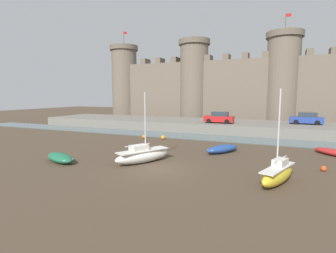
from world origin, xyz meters
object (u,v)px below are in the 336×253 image
object	(u,v)px
mooring_buoy_off_centre	(163,137)
car_quay_west	(306,119)
rowboat_foreground_right	(222,149)
mooring_buoy_mid_mud	(324,169)
car_quay_centre_west	(219,118)
mooring_buoy_near_channel	(144,137)
sailboat_foreground_centre	(278,174)
rowboat_foreground_left	(333,152)
rowboat_near_channel_right	(60,158)
sailboat_midflat_centre	(143,155)

from	to	relation	value
mooring_buoy_off_centre	car_quay_west	xyz separation A→B (m)	(16.27, 11.58, 1.93)
rowboat_foreground_right	car_quay_west	world-z (taller)	car_quay_west
mooring_buoy_mid_mud	car_quay_centre_west	bearing A→B (deg)	124.39
mooring_buoy_near_channel	sailboat_foreground_centre	bearing A→B (deg)	-36.39
sailboat_foreground_centre	rowboat_foreground_left	xyz separation A→B (m)	(4.47, 10.04, -0.32)
rowboat_foreground_left	mooring_buoy_near_channel	distance (m)	20.01
sailboat_foreground_centre	rowboat_foreground_right	world-z (taller)	sailboat_foreground_centre
car_quay_west	car_quay_centre_west	xyz separation A→B (m)	(-11.28, -3.22, 0.00)
mooring_buoy_off_centre	mooring_buoy_near_channel	bearing A→B (deg)	-171.57
rowboat_foreground_left	mooring_buoy_off_centre	size ratio (longest dim) A/B	6.86
car_quay_west	mooring_buoy_off_centre	bearing A→B (deg)	-144.56
car_quay_west	sailboat_foreground_centre	bearing A→B (deg)	-97.95
mooring_buoy_near_channel	car_quay_centre_west	bearing A→B (deg)	49.42
rowboat_near_channel_right	rowboat_foreground_right	xyz separation A→B (m)	(11.28, 8.60, 0.01)
rowboat_foreground_right	mooring_buoy_near_channel	world-z (taller)	rowboat_foreground_right
rowboat_near_channel_right	rowboat_foreground_left	distance (m)	23.56
mooring_buoy_off_centre	car_quay_centre_west	size ratio (longest dim) A/B	0.12
mooring_buoy_off_centre	rowboat_foreground_right	bearing A→B (deg)	-29.26
sailboat_midflat_centre	mooring_buoy_off_centre	size ratio (longest dim) A/B	11.23
sailboat_foreground_centre	mooring_buoy_off_centre	distance (m)	17.55
rowboat_foreground_left	mooring_buoy_mid_mud	world-z (taller)	rowboat_foreground_left
mooring_buoy_off_centre	rowboat_near_channel_right	bearing A→B (deg)	-103.36
rowboat_foreground_left	mooring_buoy_off_centre	xyz separation A→B (m)	(-17.48, 1.75, -0.06)
sailboat_foreground_centre	mooring_buoy_off_centre	size ratio (longest dim) A/B	11.53
rowboat_near_channel_right	rowboat_foreground_right	bearing A→B (deg)	37.33
rowboat_near_channel_right	mooring_buoy_near_channel	world-z (taller)	rowboat_near_channel_right
sailboat_midflat_centre	mooring_buoy_near_channel	xyz separation A→B (m)	(-5.51, 10.26, -0.38)
rowboat_foreground_right	rowboat_foreground_left	size ratio (longest dim) A/B	1.13
rowboat_foreground_right	sailboat_midflat_centre	xyz separation A→B (m)	(-5.13, -6.06, 0.22)
sailboat_midflat_centre	rowboat_foreground_left	bearing A→B (deg)	31.55
rowboat_foreground_left	car_quay_centre_west	xyz separation A→B (m)	(-12.49, 10.10, 1.87)
rowboat_near_channel_right	mooring_buoy_off_centre	size ratio (longest dim) A/B	7.54
sailboat_midflat_centre	mooring_buoy_mid_mud	distance (m)	13.28
mooring_buoy_mid_mud	mooring_buoy_off_centre	world-z (taller)	mooring_buoy_off_centre
car_quay_centre_west	rowboat_near_channel_right	bearing A→B (deg)	-110.66
mooring_buoy_near_channel	car_quay_centre_west	size ratio (longest dim) A/B	0.11
rowboat_foreground_right	mooring_buoy_near_channel	xyz separation A→B (m)	(-10.63, 4.20, -0.16)
rowboat_foreground_left	car_quay_centre_west	size ratio (longest dim) A/B	0.83
sailboat_foreground_centre	sailboat_midflat_centre	xyz separation A→B (m)	(-9.98, 1.16, -0.02)
rowboat_foreground_left	mooring_buoy_mid_mud	size ratio (longest dim) A/B	8.79
sailboat_midflat_centre	mooring_buoy_mid_mud	bearing A→B (deg)	12.77
rowboat_foreground_right	rowboat_foreground_left	bearing A→B (deg)	16.81
rowboat_foreground_right	sailboat_midflat_centre	world-z (taller)	sailboat_midflat_centre
rowboat_foreground_left	mooring_buoy_off_centre	distance (m)	17.57
sailboat_foreground_centre	sailboat_midflat_centre	size ratio (longest dim) A/B	1.03
rowboat_foreground_right	sailboat_foreground_centre	bearing A→B (deg)	-56.07
car_quay_centre_west	rowboat_foreground_left	bearing A→B (deg)	-38.97
sailboat_foreground_centre	mooring_buoy_near_channel	world-z (taller)	sailboat_foreground_centre
sailboat_foreground_centre	rowboat_foreground_right	xyz separation A→B (m)	(-4.86, 7.22, -0.24)
sailboat_midflat_centre	mooring_buoy_off_centre	bearing A→B (deg)	105.89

